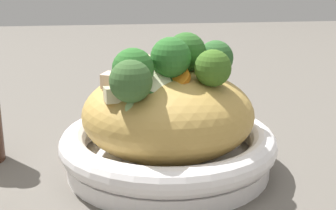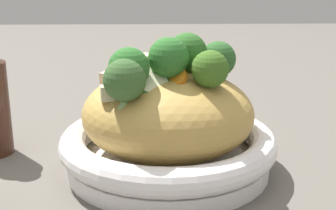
% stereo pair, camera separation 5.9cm
% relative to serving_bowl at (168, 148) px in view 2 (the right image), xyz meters
% --- Properties ---
extents(ground_plane, '(3.00, 3.00, 0.00)m').
position_rel_serving_bowl_xyz_m(ground_plane, '(0.00, 0.00, -0.03)').
color(ground_plane, '#5B564E').
extents(serving_bowl, '(0.27, 0.27, 0.05)m').
position_rel_serving_bowl_xyz_m(serving_bowl, '(0.00, 0.00, 0.00)').
color(serving_bowl, white).
rests_on(serving_bowl, ground_plane).
extents(noodle_heap, '(0.21, 0.21, 0.11)m').
position_rel_serving_bowl_xyz_m(noodle_heap, '(-0.00, -0.00, 0.05)').
color(noodle_heap, tan).
rests_on(noodle_heap, serving_bowl).
extents(broccoli_florets, '(0.14, 0.17, 0.07)m').
position_rel_serving_bowl_xyz_m(broccoli_florets, '(-0.02, -0.00, 0.11)').
color(broccoli_florets, '#9BC378').
rests_on(broccoli_florets, serving_bowl).
extents(carrot_coins, '(0.12, 0.06, 0.03)m').
position_rel_serving_bowl_xyz_m(carrot_coins, '(0.02, 0.01, 0.10)').
color(carrot_coins, orange).
rests_on(carrot_coins, serving_bowl).
extents(zucchini_slices, '(0.14, 0.07, 0.03)m').
position_rel_serving_bowl_xyz_m(zucchini_slices, '(0.01, 0.01, 0.10)').
color(zucchini_slices, beige).
rests_on(zucchini_slices, serving_bowl).
extents(chicken_chunks, '(0.11, 0.10, 0.04)m').
position_rel_serving_bowl_xyz_m(chicken_chunks, '(0.01, 0.03, 0.10)').
color(chicken_chunks, beige).
rests_on(chicken_chunks, serving_bowl).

